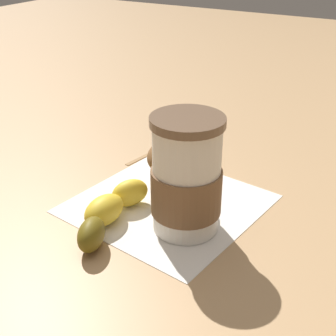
% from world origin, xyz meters
% --- Properties ---
extents(ground_plane, '(3.00, 3.00, 0.00)m').
position_xyz_m(ground_plane, '(0.00, 0.00, 0.00)').
color(ground_plane, tan).
extents(paper_napkin, '(0.25, 0.25, 0.00)m').
position_xyz_m(paper_napkin, '(0.00, 0.00, 0.00)').
color(paper_napkin, white).
rests_on(paper_napkin, ground_plane).
extents(coffee_cup, '(0.09, 0.09, 0.14)m').
position_xyz_m(coffee_cup, '(-0.05, 0.04, 0.07)').
color(coffee_cup, silver).
rests_on(coffee_cup, paper_napkin).
extents(muffin, '(0.07, 0.07, 0.08)m').
position_xyz_m(muffin, '(-0.00, -0.02, 0.05)').
color(muffin, beige).
rests_on(muffin, paper_napkin).
extents(banana, '(0.06, 0.16, 0.04)m').
position_xyz_m(banana, '(0.04, 0.08, 0.02)').
color(banana, gold).
rests_on(banana, paper_napkin).
extents(wooden_stirrer, '(0.03, 0.11, 0.00)m').
position_xyz_m(wooden_stirrer, '(0.10, -0.12, 0.00)').
color(wooden_stirrer, '#9E7547').
rests_on(wooden_stirrer, ground_plane).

